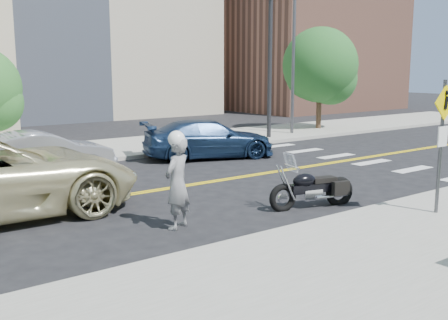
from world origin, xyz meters
TOP-DOWN VIEW (x-y plane):
  - ground_plane at (0.00, 0.00)m, footprint 120.00×120.00m
  - sidewalk_near at (0.00, -7.50)m, footprint 60.00×5.00m
  - sidewalk_far at (0.00, 7.50)m, footprint 60.00×5.00m
  - building_right at (26.00, 20.00)m, footprint 14.00×12.00m
  - lamp_post at (12.00, 6.50)m, footprint 0.16×0.16m
  - traffic_light at (10.00, 5.08)m, footprint 0.28×4.50m
  - pedestrian_sign at (4.20, -6.31)m, footprint 0.78×0.08m
  - motorcyclist at (-0.92, -3.39)m, footprint 0.86×0.75m
  - motorcycle at (2.67, -3.91)m, footprint 2.39×1.20m
  - parked_car_silver at (-1.47, 3.79)m, footprint 4.47×1.71m
  - parked_car_blue at (4.80, 3.58)m, footprint 5.43×3.53m
  - tree_far_b at (14.70, 7.21)m, footprint 4.05×4.05m

SIDE VIEW (x-z plane):
  - ground_plane at x=0.00m, z-range 0.00..0.00m
  - sidewalk_near at x=0.00m, z-range 0.00..0.15m
  - sidewalk_far at x=0.00m, z-range 0.00..0.15m
  - motorcycle at x=2.67m, z-range 0.00..1.39m
  - parked_car_silver at x=-1.47m, z-range 0.00..1.45m
  - parked_car_blue at x=4.80m, z-range 0.00..1.46m
  - motorcyclist at x=-0.92m, z-range 0.00..2.11m
  - pedestrian_sign at x=4.20m, z-range 0.46..3.46m
  - tree_far_b at x=14.70m, z-range 0.77..6.37m
  - lamp_post at x=12.00m, z-range 0.15..8.15m
  - traffic_light at x=10.00m, z-range 1.17..8.17m
  - building_right at x=26.00m, z-range 0.00..12.00m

